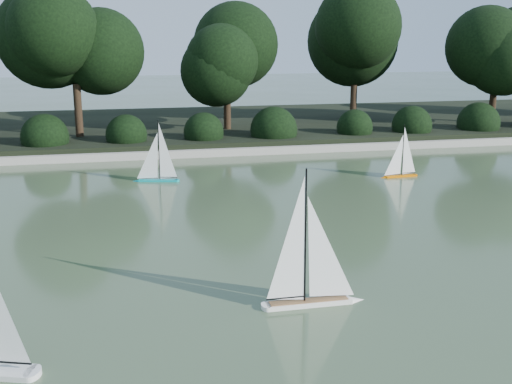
% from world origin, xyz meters
% --- Properties ---
extents(ground, '(80.00, 80.00, 0.00)m').
position_xyz_m(ground, '(0.00, 0.00, 0.00)').
color(ground, '#36482B').
rests_on(ground, ground).
extents(pond_coping, '(40.00, 0.35, 0.18)m').
position_xyz_m(pond_coping, '(0.00, 9.00, 0.09)').
color(pond_coping, gray).
rests_on(pond_coping, ground).
extents(far_bank, '(40.00, 8.00, 0.30)m').
position_xyz_m(far_bank, '(0.00, 13.00, 0.15)').
color(far_bank, black).
rests_on(far_bank, ground).
extents(tree_line, '(26.31, 3.93, 4.39)m').
position_xyz_m(tree_line, '(1.23, 11.44, 2.64)').
color(tree_line, black).
rests_on(tree_line, ground).
extents(shrub_hedge, '(29.10, 1.10, 1.10)m').
position_xyz_m(shrub_hedge, '(0.00, 9.90, 0.45)').
color(shrub_hedge, black).
rests_on(shrub_hedge, ground).
extents(sailboat_white_b, '(1.20, 0.20, 1.64)m').
position_xyz_m(sailboat_white_b, '(0.02, 0.01, 0.25)').
color(sailboat_white_b, white).
rests_on(sailboat_white_b, ground).
extents(sailboat_orange, '(0.86, 0.19, 1.17)m').
position_xyz_m(sailboat_orange, '(3.64, 5.84, 0.18)').
color(sailboat_orange, orange).
rests_on(sailboat_orange, ground).
extents(sailboat_teal, '(0.97, 0.36, 1.32)m').
position_xyz_m(sailboat_teal, '(-1.35, 6.52, 0.21)').
color(sailboat_teal, '#079293').
rests_on(sailboat_teal, ground).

